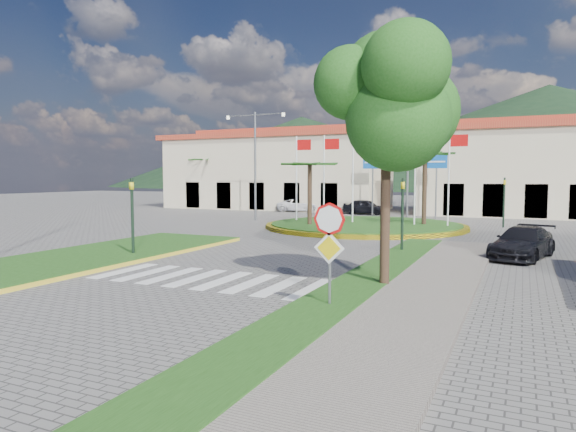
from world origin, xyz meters
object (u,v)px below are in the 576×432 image
at_px(car_dark_a, 366,207).
at_px(stop_sign, 329,238).
at_px(car_dark_b, 437,207).
at_px(white_van, 301,205).
at_px(deciduous_tree, 387,109).
at_px(car_side_right, 523,243).
at_px(roundabout_island, 365,225).

bearing_deg(car_dark_a, stop_sign, -160.91).
xyz_separation_m(car_dark_a, car_dark_b, (5.51, 3.41, -0.09)).
xyz_separation_m(stop_sign, white_van, (-14.58, 32.15, -1.19)).
relative_size(white_van, car_dark_b, 1.25).
distance_m(deciduous_tree, car_dark_b, 32.25).
bearing_deg(car_dark_a, car_dark_b, -53.67).
distance_m(stop_sign, car_dark_b, 34.91).
height_order(stop_sign, deciduous_tree, deciduous_tree).
relative_size(deciduous_tree, car_dark_b, 1.96).
height_order(stop_sign, car_side_right, stop_sign).
bearing_deg(white_van, roundabout_island, -152.65).
height_order(car_dark_b, car_side_right, car_side_right).
bearing_deg(roundabout_island, white_van, 128.64).
relative_size(roundabout_island, deciduous_tree, 1.87).
distance_m(roundabout_island, white_van, 15.51).
bearing_deg(car_dark_b, car_dark_a, 128.13).
relative_size(roundabout_island, car_side_right, 2.93).
relative_size(roundabout_island, car_dark_a, 3.28).
relative_size(stop_sign, white_van, 0.61).
bearing_deg(stop_sign, car_dark_b, 94.30).
distance_m(roundabout_island, car_side_right, 12.95).
height_order(roundabout_island, stop_sign, roundabout_island).
xyz_separation_m(roundabout_island, car_dark_a, (-3.23, 11.34, 0.49)).
bearing_deg(car_dark_a, roundabout_island, -159.52).
bearing_deg(stop_sign, car_dark_a, 104.52).
bearing_deg(car_dark_b, white_van, 108.83).
bearing_deg(white_van, deciduous_tree, -163.75).
bearing_deg(white_van, car_dark_b, -88.83).
height_order(stop_sign, car_dark_a, stop_sign).
bearing_deg(deciduous_tree, car_dark_a, 107.12).
height_order(stop_sign, white_van, stop_sign).
bearing_deg(car_dark_b, stop_sign, -169.33).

